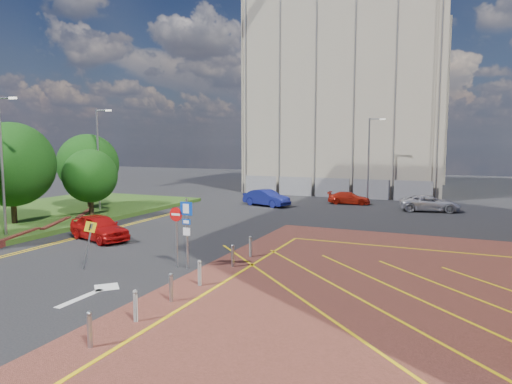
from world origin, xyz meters
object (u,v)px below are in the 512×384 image
Objects in this scene: tree_d at (88,164)px; lamp_left_far at (99,155)px; lamp_back at (369,156)px; tree_c at (90,176)px; lamp_left_near at (3,160)px; tree_b at (11,164)px; car_silver_back at (430,203)px; car_blue_back at (266,198)px; sign_cluster at (183,226)px; car_red_left at (99,227)px; car_red_back at (349,198)px; warning_sign at (89,239)px.

tree_d is 2.44m from lamp_left_far.
tree_c is at bearing -134.32° from lamp_back.
tree_b is at bearing 135.75° from lamp_left_near.
car_blue_back is at bearing 88.42° from car_silver_back.
lamp_left_near is 2.50× the size of sign_cluster.
lamp_back is 26.73m from car_red_left.
tree_c is at bearing 128.19° from car_red_back.
car_blue_back is (-4.14, 20.37, -1.22)m from sign_cluster.
lamp_left_far reaches higher than tree_c.
lamp_left_near is 1.81× the size of car_red_left.
car_red_left is at bearing 23.48° from lamp_left_near.
tree_b is 5.49m from tree_c.
car_red_left is at bearing 148.96° from car_red_back.
tree_b reaches higher than car_red_back.
tree_c reaches higher than car_blue_back.
lamp_left_near is 30.80m from lamp_back.
sign_cluster is (-3.78, -27.02, -2.41)m from lamp_back.
car_red_left reaches higher than car_silver_back.
car_blue_back is 7.79m from car_red_back.
lamp_back is 8.02m from car_silver_back.
tree_c is 0.61× the size of lamp_left_near.
car_blue_back is at bearing 91.46° from warning_sign.
lamp_left_far reaches higher than car_blue_back.
lamp_left_far is (2.08, -1.00, 0.79)m from tree_d.
car_silver_back is (13.63, 2.40, -0.06)m from car_blue_back.
tree_d is 0.76× the size of lamp_left_far.
lamp_left_far reaches higher than tree_d.
tree_b reaches higher than warning_sign.
lamp_left_near is 10.20m from lamp_left_far.
lamp_back is at bearing -32.97° from car_blue_back.
sign_cluster reaches higher than car_red_back.
tree_b is at bearing 161.54° from car_blue_back.
tree_c is 0.61× the size of lamp_left_far.
warning_sign is 0.51× the size of car_blue_back.
tree_b is 3.00× the size of warning_sign.
tree_d reaches higher than car_red_left.
tree_d is 0.76× the size of lamp_back.
tree_d is at bearing 135.00° from tree_c.
warning_sign reaches higher than car_blue_back.
car_red_back is (19.22, 12.55, -3.31)m from tree_d.
tree_b reaches higher than sign_cluster.
sign_cluster is at bearing -151.49° from car_blue_back.
tree_b is 27.71m from car_red_back.
tree_c is 16.53m from sign_cluster.
car_red_left is 1.00× the size of car_blue_back.
tree_d is at bearing 117.54° from car_red_back.
tree_b reaches higher than car_blue_back.
car_blue_back is at bearing 101.49° from sign_cluster.
tree_c is 15.18m from warning_sign.
car_blue_back is at bearing 33.42° from tree_d.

